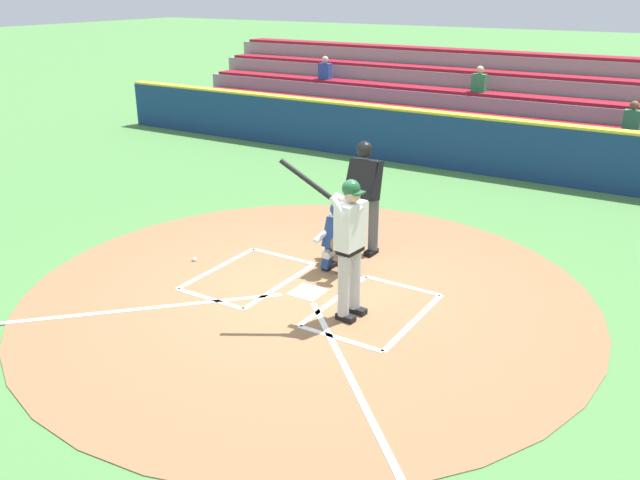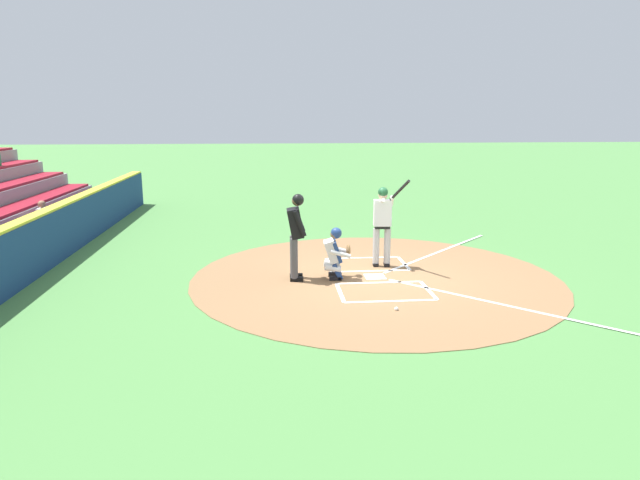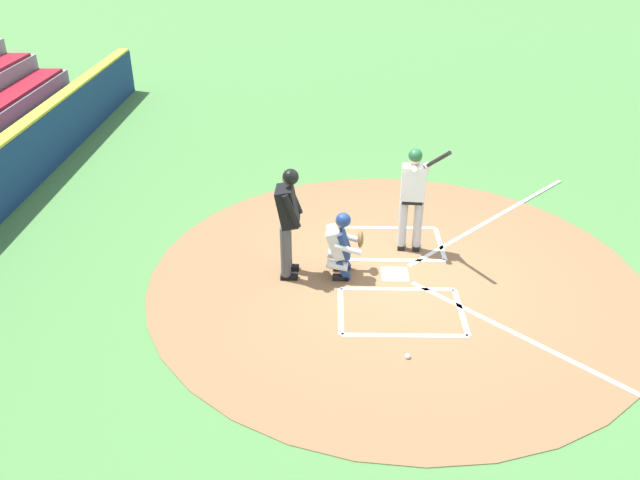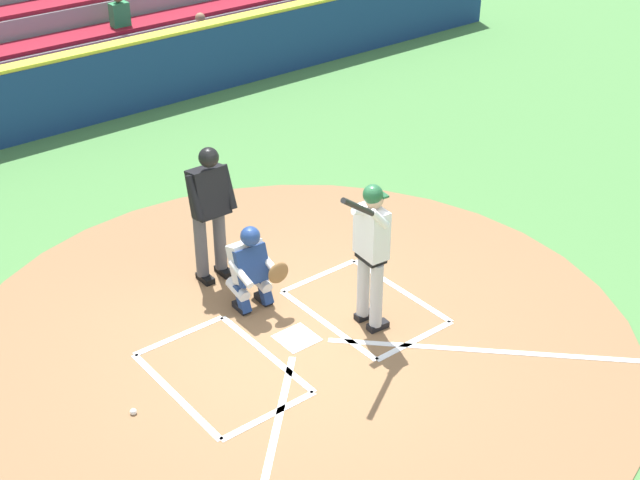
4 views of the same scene
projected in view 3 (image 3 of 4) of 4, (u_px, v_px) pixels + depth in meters
name	position (u px, v px, depth m)	size (l,w,h in m)	color
ground_plane	(395.00, 275.00, 10.40)	(120.00, 120.00, 0.00)	#4C8442
dirt_circle	(395.00, 274.00, 10.40)	(8.00, 8.00, 0.01)	olive
home_plate_and_chalk	(448.00, 275.00, 10.38)	(7.93, 4.91, 0.01)	white
batter	(413.00, 193.00, 10.61)	(0.98, 0.65, 2.13)	#BCBCBC
catcher	(342.00, 243.00, 10.13)	(0.59, 0.62, 1.13)	black
plate_umpire	(288.00, 216.00, 9.89)	(0.58, 0.41, 1.86)	#4C4C51
baseball	(408.00, 356.00, 8.51)	(0.07, 0.07, 0.07)	white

